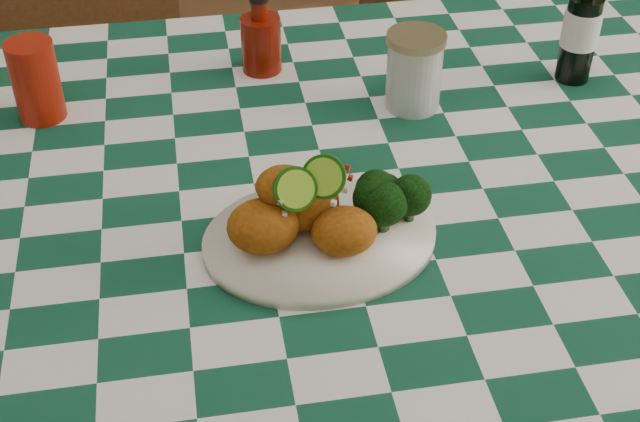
{
  "coord_description": "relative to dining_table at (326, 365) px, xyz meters",
  "views": [
    {
      "loc": [
        -0.18,
        -0.98,
        1.52
      ],
      "look_at": [
        -0.03,
        -0.14,
        0.84
      ],
      "focal_mm": 50.0,
      "sensor_mm": 36.0,
      "label": 1
    }
  ],
  "objects": [
    {
      "name": "plate",
      "position": [
        -0.03,
        -0.14,
        0.4
      ],
      "size": [
        0.31,
        0.25,
        0.02
      ],
      "primitive_type": null,
      "rotation": [
        0.0,
        0.0,
        0.07
      ],
      "color": "white",
      "rests_on": "dining_table"
    },
    {
      "name": "wooden_chair_left",
      "position": [
        -0.35,
        0.76,
        0.07
      ],
      "size": [
        0.5,
        0.52,
        0.92
      ],
      "primitive_type": null,
      "rotation": [
        0.0,
        0.0,
        0.2
      ],
      "color": "#472814",
      "rests_on": "ground"
    },
    {
      "name": "beer_bottle",
      "position": [
        0.44,
        0.2,
        0.5
      ],
      "size": [
        0.08,
        0.08,
        0.21
      ],
      "primitive_type": null,
      "rotation": [
        0.0,
        0.0,
        -0.35
      ],
      "color": "black",
      "rests_on": "dining_table"
    },
    {
      "name": "mason_jar",
      "position": [
        0.16,
        0.16,
        0.45
      ],
      "size": [
        0.1,
        0.1,
        0.12
      ],
      "primitive_type": null,
      "rotation": [
        0.0,
        0.0,
        0.07
      ],
      "color": "#B2BCBA",
      "rests_on": "dining_table"
    },
    {
      "name": "ketchup_bottle",
      "position": [
        -0.05,
        0.31,
        0.46
      ],
      "size": [
        0.08,
        0.08,
        0.14
      ],
      "primitive_type": null,
      "rotation": [
        0.0,
        0.0,
        -0.25
      ],
      "color": "#6F1105",
      "rests_on": "dining_table"
    },
    {
      "name": "red_tumbler",
      "position": [
        -0.4,
        0.22,
        0.46
      ],
      "size": [
        0.08,
        0.08,
        0.12
      ],
      "primitive_type": "cylinder",
      "rotation": [
        0.0,
        0.0,
        0.11
      ],
      "color": "#951708",
      "rests_on": "dining_table"
    },
    {
      "name": "fried_chicken_pile",
      "position": [
        -0.04,
        -0.14,
        0.46
      ],
      "size": [
        0.17,
        0.12,
        0.11
      ],
      "primitive_type": null,
      "color": "#9F570F",
      "rests_on": "plate"
    },
    {
      "name": "broccoli_side",
      "position": [
        0.06,
        -0.13,
        0.44
      ],
      "size": [
        0.09,
        0.09,
        0.07
      ],
      "primitive_type": null,
      "color": "black",
      "rests_on": "plate"
    },
    {
      "name": "dining_table",
      "position": [
        0.0,
        0.0,
        0.0
      ],
      "size": [
        1.66,
        1.06,
        0.79
      ],
      "primitive_type": null,
      "color": "#10462F",
      "rests_on": "ground"
    },
    {
      "name": "wooden_chair_right",
      "position": [
        0.38,
        0.7,
        0.05
      ],
      "size": [
        0.5,
        0.52,
        0.88
      ],
      "primitive_type": null,
      "rotation": [
        0.0,
        0.0,
        -0.29
      ],
      "color": "#472814",
      "rests_on": "ground"
    }
  ]
}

